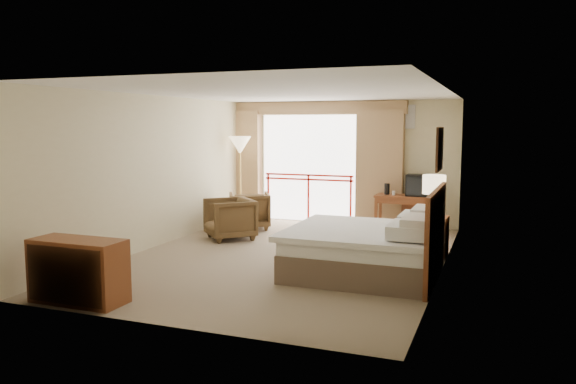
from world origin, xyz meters
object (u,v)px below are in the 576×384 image
at_px(floor_lamp, 240,149).
at_px(desk, 404,203).
at_px(armchair_near, 230,239).
at_px(side_table, 224,216).
at_px(wastebasket, 367,227).
at_px(dresser, 78,271).
at_px(armchair_far, 250,228).
at_px(bed, 368,249).
at_px(tv, 419,185).
at_px(table_lamp, 434,185).
at_px(nightstand, 432,237).

bearing_deg(floor_lamp, desk, 4.95).
height_order(armchair_near, side_table, side_table).
bearing_deg(wastebasket, dresser, -112.45).
relative_size(armchair_far, dresser, 0.71).
height_order(bed, side_table, bed).
bearing_deg(bed, armchair_near, 152.53).
bearing_deg(armchair_near, desk, 80.92).
xyz_separation_m(tv, armchair_far, (-3.39, -0.86, -0.96)).
height_order(armchair_near, floor_lamp, floor_lamp).
bearing_deg(bed, floor_lamp, 137.60).
xyz_separation_m(table_lamp, floor_lamp, (-4.41, 1.80, 0.47)).
distance_m(armchair_far, floor_lamp, 1.84).
relative_size(bed, table_lamp, 3.18).
distance_m(tv, armchair_near, 3.96).
bearing_deg(dresser, tv, 66.99).
height_order(nightstand, desk, desk).
bearing_deg(armchair_far, dresser, 62.96).
bearing_deg(desk, side_table, -153.19).
bearing_deg(bed, table_lamp, 64.06).
height_order(table_lamp, desk, table_lamp).
relative_size(nightstand, tv, 1.37).
distance_m(desk, wastebasket, 0.96).
height_order(tv, dresser, tv).
height_order(bed, armchair_near, bed).
distance_m(nightstand, floor_lamp, 4.96).
height_order(tv, wastebasket, tv).
height_order(nightstand, side_table, nightstand).
xyz_separation_m(table_lamp, tv, (-0.52, 2.05, -0.23)).
bearing_deg(wastebasket, tv, 29.22).
relative_size(desk, floor_lamp, 0.59).
bearing_deg(tv, side_table, -149.84).
height_order(armchair_near, dresser, dresser).
bearing_deg(table_lamp, dresser, -132.61).
xyz_separation_m(bed, floor_lamp, (-3.66, 3.34, 1.28)).
height_order(bed, dresser, bed).
xyz_separation_m(tv, wastebasket, (-0.93, -0.52, -0.82)).
bearing_deg(bed, armchair_far, 139.11).
xyz_separation_m(wastebasket, side_table, (-2.77, -0.92, 0.20)).
distance_m(table_lamp, desk, 2.34).
bearing_deg(side_table, desk, 23.73).
bearing_deg(desk, nightstand, -66.04).
relative_size(desk, tv, 2.34).
height_order(table_lamp, wastebasket, table_lamp).
bearing_deg(side_table, table_lamp, -8.23).
xyz_separation_m(nightstand, dresser, (-3.79, -4.07, 0.06)).
bearing_deg(desk, tv, -7.65).
distance_m(bed, wastebasket, 3.16).
height_order(wastebasket, armchair_near, armchair_near).
bearing_deg(armchair_far, tv, 165.82).
relative_size(wastebasket, dresser, 0.23).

